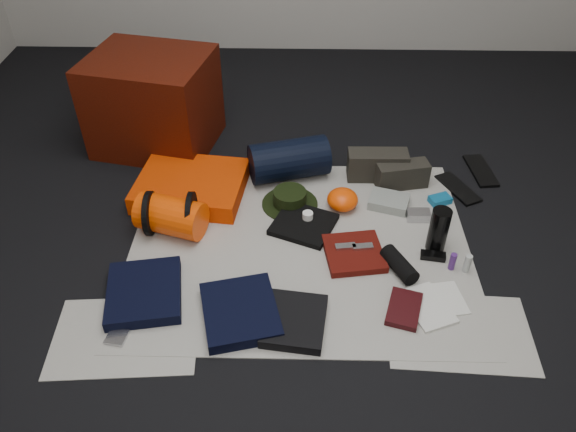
{
  "coord_description": "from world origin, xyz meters",
  "views": [
    {
      "loc": [
        -0.01,
        -1.95,
        1.83
      ],
      "look_at": [
        -0.06,
        0.1,
        0.1
      ],
      "focal_mm": 35.0,
      "sensor_mm": 36.0,
      "label": 1
    }
  ],
  "objects_px": {
    "navy_duffel": "(289,160)",
    "water_bottle": "(439,230)",
    "stuff_sack": "(171,216)",
    "red_cabinet": "(153,102)",
    "sleeping_pad": "(191,186)",
    "compact_camera": "(418,215)",
    "paperback_book": "(404,309)"
  },
  "relations": [
    {
      "from": "navy_duffel",
      "to": "paperback_book",
      "type": "distance_m",
      "value": 1.08
    },
    {
      "from": "sleeping_pad",
      "to": "compact_camera",
      "type": "height_order",
      "value": "sleeping_pad"
    },
    {
      "from": "compact_camera",
      "to": "water_bottle",
      "type": "bearing_deg",
      "value": -77.48
    },
    {
      "from": "stuff_sack",
      "to": "red_cabinet",
      "type": "bearing_deg",
      "value": 105.6
    },
    {
      "from": "red_cabinet",
      "to": "water_bottle",
      "type": "relative_size",
      "value": 2.88
    },
    {
      "from": "water_bottle",
      "to": "paperback_book",
      "type": "height_order",
      "value": "water_bottle"
    },
    {
      "from": "water_bottle",
      "to": "compact_camera",
      "type": "distance_m",
      "value": 0.23
    },
    {
      "from": "red_cabinet",
      "to": "navy_duffel",
      "type": "height_order",
      "value": "red_cabinet"
    },
    {
      "from": "red_cabinet",
      "to": "water_bottle",
      "type": "height_order",
      "value": "red_cabinet"
    },
    {
      "from": "sleeping_pad",
      "to": "compact_camera",
      "type": "bearing_deg",
      "value": -9.02
    },
    {
      "from": "stuff_sack",
      "to": "navy_duffel",
      "type": "relative_size",
      "value": 0.76
    },
    {
      "from": "water_bottle",
      "to": "stuff_sack",
      "type": "bearing_deg",
      "value": 175.66
    },
    {
      "from": "red_cabinet",
      "to": "water_bottle",
      "type": "bearing_deg",
      "value": -18.97
    },
    {
      "from": "navy_duffel",
      "to": "compact_camera",
      "type": "height_order",
      "value": "navy_duffel"
    },
    {
      "from": "red_cabinet",
      "to": "stuff_sack",
      "type": "distance_m",
      "value": 0.84
    },
    {
      "from": "navy_duffel",
      "to": "paperback_book",
      "type": "bearing_deg",
      "value": -78.37
    },
    {
      "from": "sleeping_pad",
      "to": "water_bottle",
      "type": "distance_m",
      "value": 1.28
    },
    {
      "from": "red_cabinet",
      "to": "navy_duffel",
      "type": "distance_m",
      "value": 0.86
    },
    {
      "from": "compact_camera",
      "to": "navy_duffel",
      "type": "bearing_deg",
      "value": 151.88
    },
    {
      "from": "red_cabinet",
      "to": "navy_duffel",
      "type": "bearing_deg",
      "value": -11.06
    },
    {
      "from": "sleeping_pad",
      "to": "water_bottle",
      "type": "relative_size",
      "value": 2.42
    },
    {
      "from": "sleeping_pad",
      "to": "water_bottle",
      "type": "xyz_separation_m",
      "value": [
        1.21,
        -0.4,
        0.06
      ]
    },
    {
      "from": "red_cabinet",
      "to": "stuff_sack",
      "type": "relative_size",
      "value": 2.03
    },
    {
      "from": "stuff_sack",
      "to": "compact_camera",
      "type": "relative_size",
      "value": 2.77
    },
    {
      "from": "water_bottle",
      "to": "navy_duffel",
      "type": "bearing_deg",
      "value": 141.43
    },
    {
      "from": "navy_duffel",
      "to": "water_bottle",
      "type": "distance_m",
      "value": 0.9
    },
    {
      "from": "compact_camera",
      "to": "paperback_book",
      "type": "distance_m",
      "value": 0.62
    },
    {
      "from": "red_cabinet",
      "to": "paperback_book",
      "type": "bearing_deg",
      "value": -32.96
    },
    {
      "from": "navy_duffel",
      "to": "stuff_sack",
      "type": "bearing_deg",
      "value": -156.4
    },
    {
      "from": "red_cabinet",
      "to": "paperback_book",
      "type": "height_order",
      "value": "red_cabinet"
    },
    {
      "from": "sleeping_pad",
      "to": "water_bottle",
      "type": "height_order",
      "value": "water_bottle"
    },
    {
      "from": "water_bottle",
      "to": "compact_camera",
      "type": "bearing_deg",
      "value": 102.58
    }
  ]
}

